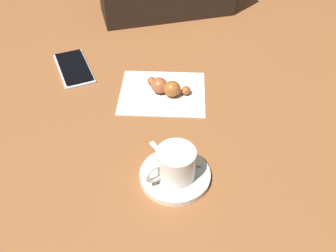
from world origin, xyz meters
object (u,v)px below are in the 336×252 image
at_px(teaspoon, 175,169).
at_px(saucer, 175,175).
at_px(sugar_packet, 182,160).
at_px(croissant, 166,87).
at_px(napkin, 162,92).
at_px(cell_phone, 74,68).
at_px(espresso_cup, 175,164).

bearing_deg(teaspoon, saucer, 1.14).
height_order(sugar_packet, croissant, croissant).
height_order(teaspoon, croissant, croissant).
bearing_deg(sugar_packet, teaspoon, 72.04).
xyz_separation_m(teaspoon, napkin, (-0.23, -0.03, -0.01)).
bearing_deg(saucer, napkin, -173.89).
bearing_deg(croissant, cell_phone, -113.29).
height_order(napkin, croissant, croissant).
xyz_separation_m(sugar_packet, cell_phone, (-0.30, -0.25, -0.01)).
xyz_separation_m(croissant, cell_phone, (-0.10, -0.22, -0.02)).
relative_size(teaspoon, sugar_packet, 1.49).
distance_m(saucer, teaspoon, 0.01).
xyz_separation_m(sugar_packet, croissant, (-0.21, -0.03, 0.01)).
xyz_separation_m(saucer, napkin, (-0.24, -0.03, -0.00)).
bearing_deg(teaspoon, napkin, -173.74).
relative_size(sugar_packet, napkin, 0.38).
xyz_separation_m(saucer, sugar_packet, (-0.03, 0.01, 0.01)).
bearing_deg(napkin, sugar_packet, 10.25).
xyz_separation_m(napkin, cell_phone, (-0.09, -0.21, 0.00)).
relative_size(napkin, cell_phone, 1.12).
bearing_deg(sugar_packet, napkin, -66.33).
bearing_deg(saucer, cell_phone, -144.25).
bearing_deg(sugar_packet, espresso_cup, 81.65).
bearing_deg(espresso_cup, saucer, 176.53).
distance_m(teaspoon, croissant, 0.23).
height_order(saucer, croissant, croissant).
distance_m(napkin, cell_phone, 0.23).
relative_size(saucer, cell_phone, 0.74).
bearing_deg(napkin, teaspoon, 6.26).
distance_m(saucer, croissant, 0.24).
xyz_separation_m(teaspoon, croissant, (-0.23, -0.02, 0.01)).
bearing_deg(croissant, espresso_cup, 4.15).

